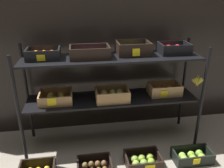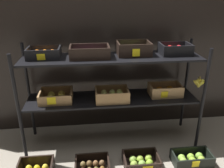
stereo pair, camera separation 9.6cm
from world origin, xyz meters
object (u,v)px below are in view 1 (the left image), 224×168
(crate_ground_kiwi, at_px, (95,168))
(crate_ground_right_apple_green, at_px, (192,156))
(display_rack, at_px, (113,77))
(crate_ground_apple_green, at_px, (143,161))

(crate_ground_kiwi, bearing_deg, crate_ground_right_apple_green, 0.36)
(display_rack, bearing_deg, crate_ground_kiwi, -117.89)
(crate_ground_kiwi, xyz_separation_m, crate_ground_apple_green, (0.47, 0.02, 0.00))
(display_rack, relative_size, crate_ground_right_apple_green, 5.06)
(display_rack, height_order, crate_ground_kiwi, display_rack)
(display_rack, distance_m, crate_ground_kiwi, 0.89)
(display_rack, relative_size, crate_ground_kiwi, 5.94)
(crate_ground_apple_green, bearing_deg, display_rack, 117.16)
(crate_ground_right_apple_green, bearing_deg, crate_ground_apple_green, 178.10)
(display_rack, xyz_separation_m, crate_ground_kiwi, (-0.24, -0.46, -0.72))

